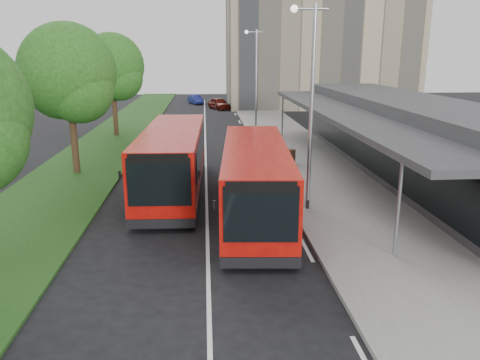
% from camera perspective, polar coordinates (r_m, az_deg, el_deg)
% --- Properties ---
extents(ground, '(120.00, 120.00, 0.00)m').
position_cam_1_polar(ground, '(17.47, -4.01, -6.14)').
color(ground, black).
rests_on(ground, ground).
extents(pavement, '(5.00, 80.00, 0.15)m').
position_cam_1_polar(pavement, '(37.30, 5.03, 5.47)').
color(pavement, slate).
rests_on(pavement, ground).
extents(grass_verge, '(5.00, 80.00, 0.10)m').
position_cam_1_polar(grass_verge, '(37.48, -15.07, 5.01)').
color(grass_verge, '#1C4215').
rests_on(grass_verge, ground).
extents(lane_centre_line, '(0.12, 70.00, 0.01)m').
position_cam_1_polar(lane_centre_line, '(31.92, -4.23, 3.71)').
color(lane_centre_line, silver).
rests_on(lane_centre_line, ground).
extents(kerb_dashes, '(0.12, 56.00, 0.01)m').
position_cam_1_polar(kerb_dashes, '(36.00, 1.02, 5.06)').
color(kerb_dashes, silver).
rests_on(kerb_dashes, ground).
extents(office_block, '(22.00, 12.00, 18.00)m').
position_cam_1_polar(office_block, '(60.00, 9.63, 17.54)').
color(office_block, tan).
rests_on(office_block, ground).
extents(station_building, '(7.70, 26.00, 4.00)m').
position_cam_1_polar(station_building, '(26.95, 19.60, 5.13)').
color(station_building, '#2D2E30').
rests_on(station_building, ground).
extents(tree_mid, '(4.93, 4.93, 7.93)m').
position_cam_1_polar(tree_mid, '(26.31, -20.19, 11.63)').
color(tree_mid, '#321F14').
rests_on(tree_mid, ground).
extents(tree_far, '(4.91, 4.91, 7.90)m').
position_cam_1_polar(tree_far, '(38.00, -15.33, 12.81)').
color(tree_far, '#321F14').
rests_on(tree_far, ground).
extents(lamp_post_near, '(1.44, 0.28, 8.00)m').
position_cam_1_polar(lamp_post_near, '(18.81, 8.50, 10.07)').
color(lamp_post_near, gray).
rests_on(lamp_post_near, pavement).
extents(lamp_post_far, '(1.44, 0.28, 8.00)m').
position_cam_1_polar(lamp_post_far, '(38.53, 1.87, 12.78)').
color(lamp_post_far, gray).
rests_on(lamp_post_far, pavement).
extents(bus_main, '(3.35, 10.39, 2.90)m').
position_cam_1_polar(bus_main, '(18.39, 1.86, -0.13)').
color(bus_main, red).
rests_on(bus_main, ground).
extents(bus_second, '(3.04, 10.70, 3.00)m').
position_cam_1_polar(bus_second, '(21.89, -8.13, 2.36)').
color(bus_second, red).
rests_on(bus_second, ground).
extents(litter_bin, '(0.60, 0.60, 0.83)m').
position_cam_1_polar(litter_bin, '(27.26, 6.29, 2.87)').
color(litter_bin, '#3D2719').
rests_on(litter_bin, pavement).
extents(bollard, '(0.16, 0.16, 0.91)m').
position_cam_1_polar(bollard, '(34.09, 4.26, 5.47)').
color(bollard, yellow).
rests_on(bollard, pavement).
extents(car_near, '(2.90, 4.21, 1.33)m').
position_cam_1_polar(car_near, '(55.43, -2.56, 9.31)').
color(car_near, '#52100B').
rests_on(car_near, ground).
extents(car_far, '(2.24, 3.63, 1.13)m').
position_cam_1_polar(car_far, '(61.60, -5.45, 9.76)').
color(car_far, navy).
rests_on(car_far, ground).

